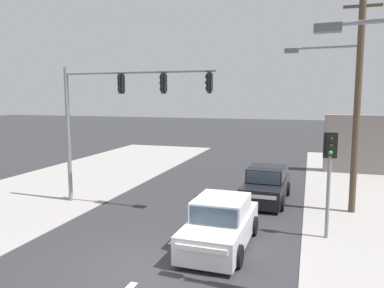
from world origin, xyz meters
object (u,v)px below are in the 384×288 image
traffic_signal_mast (115,105)px  pedestal_signal_right_kerb (329,167)px  sedan_crossing_left (221,224)px  sedan_kerbside_parked (266,185)px  utility_pole_midground_right (354,90)px

traffic_signal_mast → pedestal_signal_right_kerb: traffic_signal_mast is taller
pedestal_signal_right_kerb → sedan_crossing_left: bearing=-152.6°
traffic_signal_mast → sedan_kerbside_parked: traffic_signal_mast is taller
utility_pole_midground_right → sedan_crossing_left: 7.80m
utility_pole_midground_right → pedestal_signal_right_kerb: (-0.95, -3.32, -2.57)m
pedestal_signal_right_kerb → sedan_kerbside_parked: (-2.46, 4.01, -1.71)m
sedan_crossing_left → pedestal_signal_right_kerb: bearing=27.4°
utility_pole_midground_right → pedestal_signal_right_kerb: size_ratio=2.60×
traffic_signal_mast → utility_pole_midground_right: bearing=12.2°
traffic_signal_mast → sedan_crossing_left: (5.31, -2.94, -3.65)m
traffic_signal_mast → sedan_kerbside_parked: bearing=24.3°
sedan_kerbside_parked → sedan_crossing_left: bearing=-97.7°
pedestal_signal_right_kerb → sedan_crossing_left: (-3.23, -1.68, -1.71)m
traffic_signal_mast → sedan_kerbside_parked: size_ratio=1.61×
utility_pole_midground_right → sedan_kerbside_parked: 5.52m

